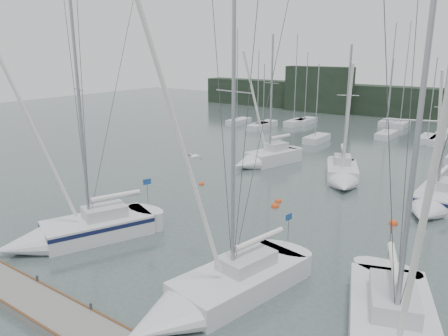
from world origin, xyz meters
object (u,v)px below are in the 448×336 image
at_px(sailboat_mid_d, 433,202).
at_px(buoy_b, 393,224).
at_px(sailboat_near_center, 206,297).
at_px(buoy_c, 202,184).
at_px(sailboat_near_left, 69,234).
at_px(buoy_a, 275,207).
at_px(buoy_d, 278,202).
at_px(sailboat_mid_c, 343,176).
at_px(sailboat_mid_b, 262,159).

distance_m(sailboat_mid_d, buoy_b, 4.57).
xyz_separation_m(sailboat_near_center, buoy_c, (-11.50, 14.18, -0.53)).
bearing_deg(sailboat_near_center, sailboat_mid_d, 84.86).
xyz_separation_m(sailboat_near_center, sailboat_mid_d, (5.64, 19.05, 0.06)).
bearing_deg(sailboat_near_left, buoy_a, 83.44).
bearing_deg(buoy_d, buoy_b, 4.54).
bearing_deg(buoy_b, sailboat_mid_c, 132.27).
relative_size(sailboat_near_center, sailboat_mid_d, 1.33).
height_order(sailboat_mid_c, buoy_c, sailboat_mid_c).
xyz_separation_m(sailboat_mid_c, buoy_d, (-2.19, -7.30, -0.61)).
bearing_deg(sailboat_mid_c, buoy_c, -166.11).
bearing_deg(sailboat_near_left, sailboat_near_center, 19.30).
relative_size(buoy_b, buoy_c, 1.26).
relative_size(sailboat_near_left, sailboat_near_center, 0.94).
bearing_deg(buoy_d, sailboat_mid_c, 73.30).
bearing_deg(sailboat_near_left, sailboat_mid_c, 89.50).
bearing_deg(sailboat_mid_c, sailboat_near_center, -108.03).
bearing_deg(buoy_a, sailboat_near_left, -119.02).
distance_m(buoy_a, buoy_c, 7.78).
xyz_separation_m(buoy_a, buoy_c, (-7.71, 1.10, 0.00)).
height_order(sailboat_mid_d, buoy_d, sailboat_mid_d).
relative_size(sailboat_near_left, buoy_a, 25.73).
bearing_deg(sailboat_near_left, sailboat_mid_d, 70.89).
relative_size(sailboat_mid_b, sailboat_mid_d, 1.10).
bearing_deg(sailboat_near_center, buoy_a, 117.56).
xyz_separation_m(sailboat_mid_b, buoy_c, (-0.93, -8.40, -0.61)).
distance_m(sailboat_near_left, sailboat_mid_b, 21.98).
xyz_separation_m(buoy_a, buoy_b, (7.94, 1.69, 0.00)).
relative_size(sailboat_mid_c, buoy_c, 26.79).
height_order(sailboat_near_left, buoy_c, sailboat_near_left).
bearing_deg(buoy_d, buoy_c, 179.49).
xyz_separation_m(sailboat_mid_d, buoy_b, (-1.51, -4.28, -0.59)).
distance_m(sailboat_mid_b, sailboat_mid_d, 16.59).
relative_size(sailboat_mid_c, sailboat_mid_d, 1.02).
xyz_separation_m(sailboat_mid_b, sailboat_mid_d, (16.21, -3.53, -0.02)).
bearing_deg(buoy_c, sailboat_mid_c, 37.01).
relative_size(buoy_a, buoy_d, 1.14).
height_order(sailboat_mid_c, buoy_d, sailboat_mid_c).
height_order(sailboat_near_center, buoy_a, sailboat_near_center).
distance_m(buoy_a, buoy_b, 8.11).
bearing_deg(buoy_b, sailboat_mid_d, 70.62).
bearing_deg(buoy_c, sailboat_mid_d, 15.84).
bearing_deg(sailboat_mid_c, sailboat_mid_b, 149.25).
distance_m(sailboat_near_center, sailboat_mid_c, 21.50).
bearing_deg(sailboat_mid_c, buoy_a, -125.91).
relative_size(sailboat_near_left, sailboat_mid_c, 1.23).
bearing_deg(sailboat_mid_b, buoy_b, -12.30).
distance_m(sailboat_near_center, buoy_a, 13.63).
distance_m(sailboat_mid_c, buoy_d, 7.65).
bearing_deg(sailboat_mid_d, buoy_d, -151.61).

